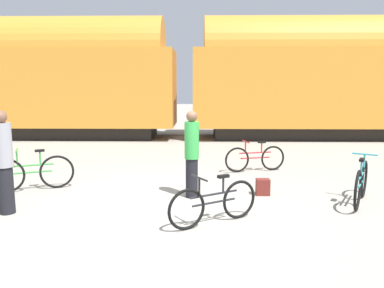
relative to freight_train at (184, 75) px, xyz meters
name	(u,v)px	position (x,y,z in m)	size (l,w,h in m)	color
ground_plane	(164,206)	(0.00, -9.49, -2.70)	(80.00, 80.00, 0.00)	gray
freight_train	(184,75)	(0.00, 0.00, 0.00)	(48.63, 2.95, 5.16)	black
rail_near	(183,140)	(0.00, -0.72, -2.69)	(60.63, 0.07, 0.01)	#4C4238
rail_far	(185,135)	(0.00, 0.72, -2.69)	(60.63, 0.07, 0.01)	#4C4238
bicycle_black	(214,203)	(0.91, -10.42, -2.34)	(1.48, 0.93, 0.83)	black
bicycle_maroon	(255,158)	(2.15, -6.55, -2.34)	(1.64, 0.54, 0.83)	black
bicycle_green	(32,173)	(-2.96, -8.49, -2.31)	(1.63, 0.73, 0.92)	black
bicycle_teal	(361,183)	(3.79, -9.28, -2.30)	(0.90, 1.55, 0.94)	black
person_in_green	(192,154)	(0.52, -8.93, -1.79)	(0.29, 0.29, 1.77)	black
person_in_grey	(4,162)	(-2.76, -9.97, -1.76)	(0.31, 0.31, 1.84)	black
backpack	(263,187)	(2.00, -8.75, -2.53)	(0.28, 0.20, 0.34)	maroon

